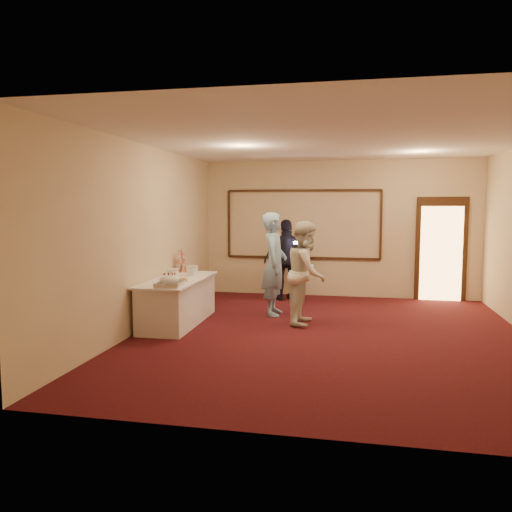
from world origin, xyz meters
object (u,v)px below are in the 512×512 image
at_px(man, 274,264).
at_px(woman, 307,273).
at_px(cupcake_stand, 182,263).
at_px(buffet_table, 178,301).
at_px(tart, 180,281).
at_px(guest, 287,260).
at_px(pavlova_tray, 170,281).
at_px(plate_stack_b, 192,271).
at_px(plate_stack_a, 173,274).

distance_m(man, woman, 0.86).
bearing_deg(cupcake_stand, man, 2.27).
distance_m(buffet_table, man, 1.88).
distance_m(tart, guest, 3.17).
bearing_deg(buffet_table, cupcake_stand, 105.64).
bearing_deg(pavlova_tray, buffet_table, 101.75).
xyz_separation_m(pavlova_tray, plate_stack_b, (-0.04, 1.20, 0.00)).
distance_m(plate_stack_a, man, 1.89).
bearing_deg(plate_stack_b, pavlova_tray, -88.18).
xyz_separation_m(plate_stack_b, guest, (1.40, 2.13, 0.01)).
relative_size(buffet_table, plate_stack_b, 10.29).
relative_size(cupcake_stand, man, 0.24).
relative_size(cupcake_stand, plate_stack_b, 2.16).
height_order(plate_stack_a, man, man).
relative_size(cupcake_stand, woman, 0.26).
height_order(cupcake_stand, tart, cupcake_stand).
bearing_deg(plate_stack_a, tart, -50.64).
height_order(tart, man, man).
bearing_deg(tart, man, 44.85).
bearing_deg(tart, guest, 64.83).
xyz_separation_m(plate_stack_b, woman, (2.03, 0.02, 0.02)).
xyz_separation_m(plate_stack_a, plate_stack_b, (0.20, 0.44, -0.00)).
relative_size(cupcake_stand, guest, 0.26).
distance_m(buffet_table, guest, 2.99).
bearing_deg(man, pavlova_tray, 141.32).
bearing_deg(pavlova_tray, tart, 88.84).
bearing_deg(pavlova_tray, man, 52.91).
xyz_separation_m(plate_stack_a, woman, (2.23, 0.46, 0.02)).
xyz_separation_m(tart, man, (1.33, 1.33, 0.15)).
xyz_separation_m(cupcake_stand, guest, (1.78, 1.62, -0.07)).
xyz_separation_m(pavlova_tray, plate_stack_a, (-0.24, 0.75, 0.01)).
relative_size(buffet_table, tart, 8.31).
distance_m(plate_stack_a, tart, 0.40).
bearing_deg(man, buffet_table, 121.61).
bearing_deg(buffet_table, woman, 11.20).
xyz_separation_m(buffet_table, plate_stack_b, (0.13, 0.41, 0.47)).
bearing_deg(plate_stack_b, tart, -86.40).
bearing_deg(woman, cupcake_stand, 81.86).
distance_m(pavlova_tray, cupcake_stand, 1.76).
relative_size(plate_stack_b, guest, 0.12).
distance_m(plate_stack_b, woman, 2.03).
distance_m(pavlova_tray, plate_stack_b, 1.20).
distance_m(plate_stack_a, woman, 2.28).
distance_m(cupcake_stand, plate_stack_a, 0.97).
relative_size(buffet_table, plate_stack_a, 10.27).
relative_size(tart, guest, 0.15).
distance_m(cupcake_stand, tart, 1.33).
bearing_deg(man, plate_stack_b, 111.22).
height_order(plate_stack_a, guest, guest).
bearing_deg(cupcake_stand, tart, -71.12).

